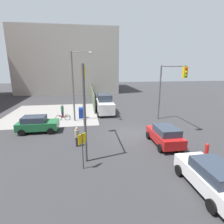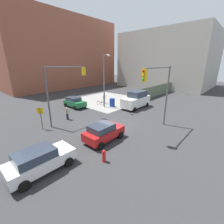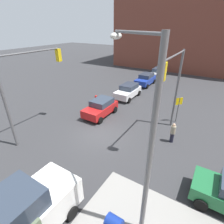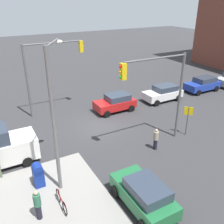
{
  "view_description": "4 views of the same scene",
  "coord_description": "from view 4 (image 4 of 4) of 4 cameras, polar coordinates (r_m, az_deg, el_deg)",
  "views": [
    {
      "loc": [
        -15.46,
        4.39,
        6.29
      ],
      "look_at": [
        1.03,
        1.88,
        1.99
      ],
      "focal_mm": 28.0,
      "sensor_mm": 36.0,
      "label": 1
    },
    {
      "loc": [
        -11.46,
        -10.73,
        6.74
      ],
      "look_at": [
        0.04,
        -0.47,
        1.73
      ],
      "focal_mm": 24.0,
      "sensor_mm": 36.0,
      "label": 2
    },
    {
      "loc": [
        9.77,
        7.12,
        8.11
      ],
      "look_at": [
        0.35,
        1.28,
        2.54
      ],
      "focal_mm": 28.0,
      "sensor_mm": 36.0,
      "label": 3
    },
    {
      "loc": [
        8.01,
        16.99,
        9.9
      ],
      "look_at": [
        -0.14,
        2.19,
        2.12
      ],
      "focal_mm": 40.0,
      "sensor_mm": 36.0,
      "label": 4
    }
  ],
  "objects": [
    {
      "name": "hatchback_green",
      "position": [
        13.39,
        7.3,
        -18.12
      ],
      "size": [
        2.02,
        3.85,
        1.62
      ],
      "color": "#1E6638",
      "rests_on": "ground"
    },
    {
      "name": "ground_plane",
      "position": [
        21.23,
        -3.18,
        -3.11
      ],
      "size": [
        120.0,
        120.0,
        0.0
      ],
      "primitive_type": "plane",
      "color": "#333335"
    },
    {
      "name": "bicycle_leaning_on_fence",
      "position": [
        13.89,
        -11.5,
        -19.36
      ],
      "size": [
        0.05,
        1.75,
        0.97
      ],
      "color": "black",
      "rests_on": "ground"
    },
    {
      "name": "pedestrian_crossing",
      "position": [
        17.92,
        9.97,
        -6.06
      ],
      "size": [
        0.36,
        0.36,
        1.63
      ],
      "rotation": [
        0.0,
        0.0,
        2.64
      ],
      "color": "#9E937A",
      "rests_on": "ground"
    },
    {
      "name": "hatchback_white",
      "position": [
        26.61,
        11.61,
        4.31
      ],
      "size": [
        4.14,
        2.02,
        1.62
      ],
      "color": "white",
      "rests_on": "ground"
    },
    {
      "name": "mailbox_blue",
      "position": [
        15.18,
        -16.52,
        -13.49
      ],
      "size": [
        0.56,
        0.64,
        1.43
      ],
      "color": "navy",
      "rests_on": "ground"
    },
    {
      "name": "sedan_red",
      "position": [
        23.62,
        0.79,
        2.18
      ],
      "size": [
        3.85,
        2.02,
        1.62
      ],
      "color": "#B21919",
      "rests_on": "ground"
    },
    {
      "name": "warning_sign_two_way",
      "position": [
        19.97,
        16.96,
        -0.86
      ],
      "size": [
        0.48,
        0.48,
        2.4
      ],
      "color": "#4C4C4C",
      "rests_on": "ground"
    },
    {
      "name": "traffic_signal_se_corner",
      "position": [
        22.82,
        -14.1,
        10.65
      ],
      "size": [
        5.46,
        0.36,
        6.5
      ],
      "color": "#59595B",
      "rests_on": "ground"
    },
    {
      "name": "pedestrian_waiting",
      "position": [
        13.21,
        -16.64,
        -19.57
      ],
      "size": [
        0.36,
        0.36,
        1.72
      ],
      "rotation": [
        0.0,
        0.0,
        0.5
      ],
      "color": "#2D664C",
      "rests_on": "ground"
    },
    {
      "name": "traffic_signal_nw_corner",
      "position": [
        17.16,
        10.81,
        6.35
      ],
      "size": [
        5.23,
        0.36,
        6.5
      ],
      "color": "#59595B",
      "rests_on": "ground"
    },
    {
      "name": "fire_hydrant",
      "position": [
        26.58,
        2.55,
        3.97
      ],
      "size": [
        0.26,
        0.26,
        0.94
      ],
      "color": "red",
      "rests_on": "ground"
    },
    {
      "name": "street_lamp_corner",
      "position": [
        12.98,
        -13.04,
        0.43
      ],
      "size": [
        1.57,
        2.36,
        8.0
      ],
      "color": "slate",
      "rests_on": "ground"
    },
    {
      "name": "hatchback_blue",
      "position": [
        30.67,
        20.02,
        6.04
      ],
      "size": [
        4.17,
        2.02,
        1.62
      ],
      "color": "#1E389E",
      "rests_on": "ground"
    }
  ]
}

